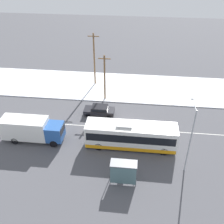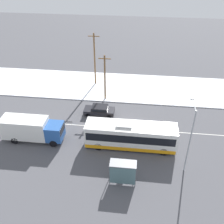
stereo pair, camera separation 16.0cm
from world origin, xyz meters
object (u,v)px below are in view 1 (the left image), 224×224
at_px(box_truck, 31,129).
at_px(streetlamp, 191,131).
at_px(bus_shelter, 123,170).
at_px(utility_pole_snowlot, 94,59).
at_px(city_bus, 131,135).
at_px(sedan_car, 99,110).
at_px(pedestrian_at_stop, 125,164).
at_px(utility_pole_roadside, 105,77).

xyz_separation_m(box_truck, streetlamp, (17.97, -2.49, 3.21)).
distance_m(box_truck, bus_shelter, 12.82).
relative_size(box_truck, utility_pole_snowlot, 0.85).
height_order(city_bus, utility_pole_snowlot, utility_pole_snowlot).
distance_m(bus_shelter, streetlamp, 7.78).
relative_size(box_truck, sedan_car, 1.76).
bearing_deg(bus_shelter, pedestrian_at_stop, 87.46).
distance_m(city_bus, bus_shelter, 5.76).
xyz_separation_m(sedan_car, utility_pole_snowlot, (-2.17, 9.21, 3.80)).
bearing_deg(utility_pole_roadside, sedan_car, -92.51).
bearing_deg(bus_shelter, sedan_car, 109.73).
bearing_deg(streetlamp, city_bus, 155.74).
relative_size(utility_pole_roadside, utility_pole_snowlot, 0.82).
distance_m(box_truck, utility_pole_snowlot, 16.68).
bearing_deg(pedestrian_at_stop, streetlamp, 13.47).
xyz_separation_m(utility_pole_roadside, utility_pole_snowlot, (-2.36, 4.85, 0.81)).
bearing_deg(city_bus, pedestrian_at_stop, -94.80).
relative_size(city_bus, bus_shelter, 3.96).
bearing_deg(streetlamp, bus_shelter, -154.59).
bearing_deg(utility_pole_snowlot, streetlamp, -54.62).
height_order(streetlamp, utility_pole_roadside, streetlamp).
height_order(sedan_car, bus_shelter, bus_shelter).
distance_m(utility_pole_roadside, utility_pole_snowlot, 5.45).
bearing_deg(box_truck, bus_shelter, -25.59).
distance_m(sedan_car, bus_shelter, 12.72).
bearing_deg(pedestrian_at_stop, utility_pole_roadside, 105.72).
bearing_deg(pedestrian_at_stop, city_bus, 85.20).
xyz_separation_m(city_bus, utility_pole_roadside, (-4.51, 10.56, 2.17)).
bearing_deg(pedestrian_at_stop, sedan_car, 112.67).
bearing_deg(sedan_car, pedestrian_at_stop, 112.67).
bearing_deg(utility_pole_snowlot, city_bus, -65.97).
bearing_deg(bus_shelter, box_truck, 154.41).
xyz_separation_m(streetlamp, utility_pole_roadside, (-10.50, 13.25, -1.13)).
height_order(sedan_car, streetlamp, streetlamp).
height_order(city_bus, box_truck, city_bus).
bearing_deg(utility_pole_roadside, box_truck, -124.79).
height_order(streetlamp, utility_pole_snowlot, utility_pole_snowlot).
distance_m(pedestrian_at_stop, streetlamp, 7.54).
xyz_separation_m(sedan_car, streetlamp, (10.69, -8.89, 4.12)).
bearing_deg(streetlamp, box_truck, 172.10).
height_order(pedestrian_at_stop, utility_pole_roadside, utility_pole_roadside).
distance_m(bus_shelter, utility_pole_roadside, 16.93).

